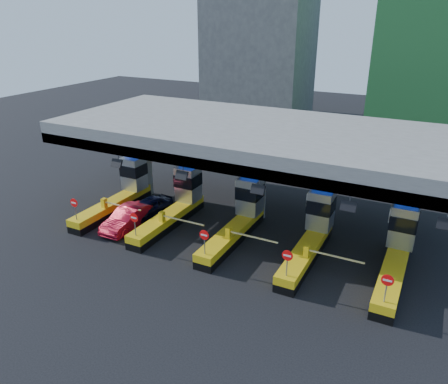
% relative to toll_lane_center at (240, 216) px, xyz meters
% --- Properties ---
extents(ground, '(120.00, 120.00, 0.00)m').
position_rel_toll_lane_center_xyz_m(ground, '(-0.00, -0.28, -1.40)').
color(ground, black).
rests_on(ground, ground).
extents(toll_canopy, '(28.00, 12.09, 7.00)m').
position_rel_toll_lane_center_xyz_m(toll_canopy, '(-0.00, 2.59, 4.74)').
color(toll_canopy, slate).
rests_on(toll_canopy, ground).
extents(toll_lane_far_left, '(4.43, 8.00, 4.16)m').
position_rel_toll_lane_center_xyz_m(toll_lane_far_left, '(-10.00, 0.00, 0.00)').
color(toll_lane_far_left, black).
rests_on(toll_lane_far_left, ground).
extents(toll_lane_left, '(4.43, 8.00, 4.16)m').
position_rel_toll_lane_center_xyz_m(toll_lane_left, '(-5.00, 0.00, 0.00)').
color(toll_lane_left, black).
rests_on(toll_lane_left, ground).
extents(toll_lane_center, '(4.43, 8.00, 4.16)m').
position_rel_toll_lane_center_xyz_m(toll_lane_center, '(0.00, 0.00, 0.00)').
color(toll_lane_center, black).
rests_on(toll_lane_center, ground).
extents(toll_lane_right, '(4.43, 8.00, 4.16)m').
position_rel_toll_lane_center_xyz_m(toll_lane_right, '(5.00, 0.00, 0.00)').
color(toll_lane_right, black).
rests_on(toll_lane_right, ground).
extents(toll_lane_far_right, '(4.43, 8.00, 4.16)m').
position_rel_toll_lane_center_xyz_m(toll_lane_far_right, '(10.00, 0.00, 0.00)').
color(toll_lane_far_right, black).
rests_on(toll_lane_far_right, ground).
extents(bg_building_concrete, '(14.00, 10.00, 18.00)m').
position_rel_toll_lane_center_xyz_m(bg_building_concrete, '(-14.00, 35.72, 7.60)').
color(bg_building_concrete, '#4C4C49').
rests_on(bg_building_concrete, ground).
extents(van, '(2.26, 4.41, 1.44)m').
position_rel_toll_lane_center_xyz_m(van, '(-7.19, -0.63, -0.68)').
color(van, black).
rests_on(van, ground).
extents(red_car, '(1.66, 4.58, 1.50)m').
position_rel_toll_lane_center_xyz_m(red_car, '(-7.37, -2.70, -0.65)').
color(red_car, '#AB0D21').
rests_on(red_car, ground).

